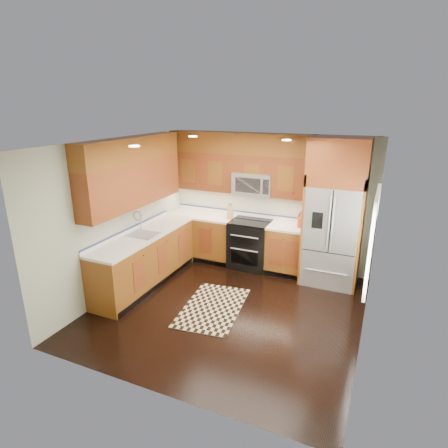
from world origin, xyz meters
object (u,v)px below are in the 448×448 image
at_px(refrigerator, 334,213).
at_px(utensil_crock, 301,220).
at_px(range, 250,244).
at_px(rug, 213,307).
at_px(knife_block, 230,212).

height_order(refrigerator, utensil_crock, refrigerator).
xyz_separation_m(range, utensil_crock, (0.97, 0.05, 0.60)).
height_order(range, rug, range).
relative_size(refrigerator, knife_block, 8.45).
height_order(range, utensil_crock, utensil_crock).
height_order(rug, knife_block, knife_block).
bearing_deg(refrigerator, utensil_crock, 171.79).
relative_size(refrigerator, rug, 1.77).
bearing_deg(refrigerator, knife_block, 178.03).
xyz_separation_m(refrigerator, knife_block, (-1.99, 0.07, -0.24)).
height_order(range, refrigerator, refrigerator).
relative_size(range, knife_block, 3.07).
bearing_deg(refrigerator, rug, -132.08).
distance_m(knife_block, utensil_crock, 1.41).
bearing_deg(range, knife_block, 176.04).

